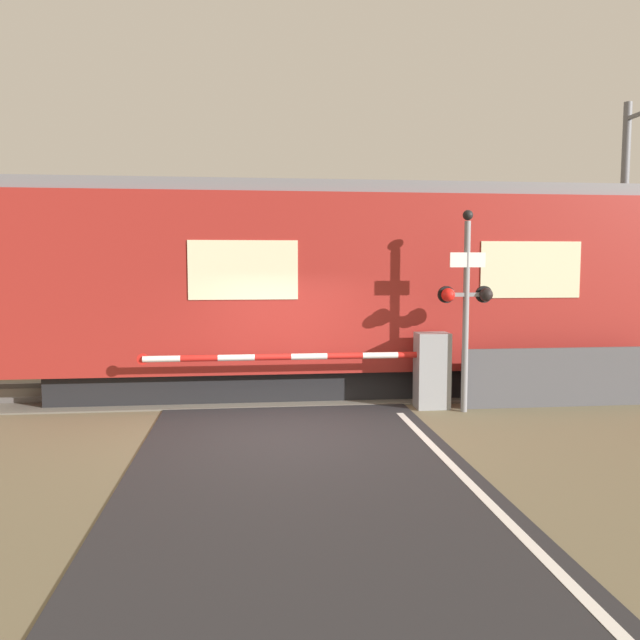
{
  "coord_description": "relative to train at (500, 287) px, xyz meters",
  "views": [
    {
      "loc": [
        -0.62,
        -9.58,
        2.65
      ],
      "look_at": [
        0.67,
        2.02,
        1.59
      ],
      "focal_mm": 35.0,
      "sensor_mm": 36.0,
      "label": 1
    }
  ],
  "objects": [
    {
      "name": "track_bed",
      "position": [
        -4.7,
        0.0,
        -2.12
      ],
      "size": [
        36.0,
        3.2,
        0.13
      ],
      "color": "#666056",
      "rests_on": "ground_plane"
    },
    {
      "name": "signal_post",
      "position": [
        -1.54,
        -2.25,
        -0.11
      ],
      "size": [
        0.99,
        0.26,
        3.58
      ],
      "color": "gray",
      "rests_on": "ground_plane"
    },
    {
      "name": "crossing_barrier",
      "position": [
        -2.41,
        -1.89,
        -1.41
      ],
      "size": [
        5.57,
        0.44,
        1.39
      ],
      "color": "gray",
      "rests_on": "ground_plane"
    },
    {
      "name": "ground_plane",
      "position": [
        -4.7,
        -3.31,
        -2.15
      ],
      "size": [
        80.0,
        80.0,
        0.0
      ],
      "primitive_type": "plane",
      "color": "#6B6047"
    },
    {
      "name": "roadside_fence",
      "position": [
        0.49,
        -2.04,
        -1.6
      ],
      "size": [
        4.03,
        0.06,
        1.1
      ],
      "color": "#4C4C51",
      "rests_on": "ground_plane"
    },
    {
      "name": "train",
      "position": [
        0.0,
        0.0,
        0.0
      ],
      "size": [
        19.84,
        2.93,
        4.2
      ],
      "color": "black",
      "rests_on": "ground_plane"
    },
    {
      "name": "catenary_pole",
      "position": [
        4.0,
        1.95,
        1.32
      ],
      "size": [
        0.2,
        1.9,
        6.63
      ],
      "color": "slate",
      "rests_on": "ground_plane"
    }
  ]
}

